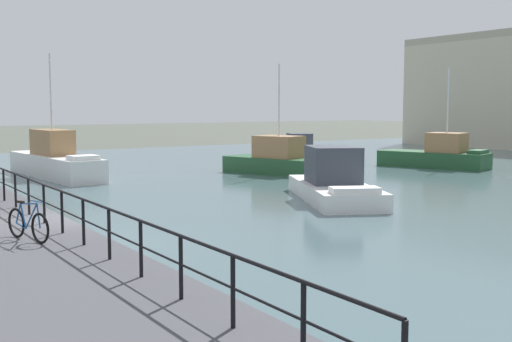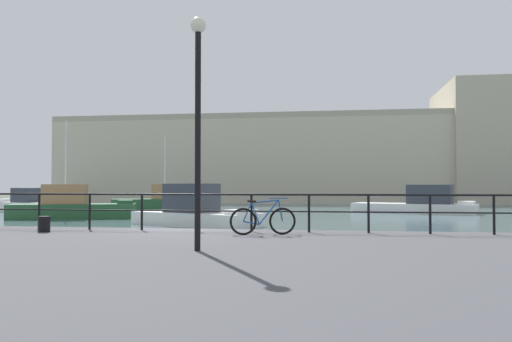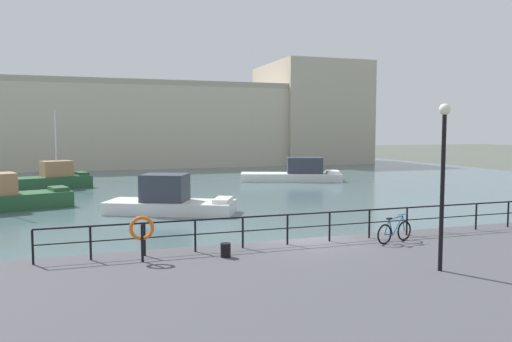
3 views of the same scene
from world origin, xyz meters
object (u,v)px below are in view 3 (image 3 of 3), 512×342
at_px(moored_small_launch, 0,197).
at_px(mooring_bollard, 226,250).
at_px(moored_harbor_tender, 169,200).
at_px(harbor_building, 188,124).
at_px(moored_blue_motorboat, 49,179).
at_px(moored_red_daysailer, 296,173).
at_px(life_ring_stand, 142,230).
at_px(quay_lamp_post, 443,165).
at_px(parked_bicycle, 395,232).

height_order(moored_small_launch, mooring_bollard, moored_small_launch).
bearing_deg(moored_harbor_tender, harbor_building, 103.44).
bearing_deg(moored_small_launch, moored_blue_motorboat, 61.25).
distance_m(moored_blue_motorboat, moored_red_daysailer, 21.92).
xyz_separation_m(life_ring_stand, quay_lamp_post, (7.91, -3.76, 2.03)).
bearing_deg(harbor_building, moored_blue_motorboat, -123.19).
relative_size(harbor_building, life_ring_stand, 44.60).
bearing_deg(harbor_building, moored_small_launch, -117.25).
distance_m(moored_blue_motorboat, moored_small_launch, 11.06).
height_order(moored_red_daysailer, parked_bicycle, moored_red_daysailer).
xyz_separation_m(moored_red_daysailer, mooring_bollard, (-14.85, -28.89, 0.34)).
xyz_separation_m(moored_blue_motorboat, moored_red_daysailer, (21.92, -0.52, -0.03)).
xyz_separation_m(moored_harbor_tender, quay_lamp_post, (4.90, -17.67, 3.13)).
xyz_separation_m(moored_small_launch, moored_red_daysailer, (23.97, 10.35, -0.02)).
distance_m(moored_harbor_tender, moored_red_daysailer, 20.54).
relative_size(parked_bicycle, mooring_bollard, 3.90).
xyz_separation_m(moored_red_daysailer, life_ring_stand, (-17.38, -28.56, 1.09)).
height_order(moored_red_daysailer, mooring_bollard, moored_red_daysailer).
bearing_deg(life_ring_stand, parked_bicycle, -1.88).
bearing_deg(moored_blue_motorboat, moored_small_launch, -119.49).
distance_m(parked_bicycle, quay_lamp_post, 4.43).
distance_m(mooring_bollard, quay_lamp_post, 6.96).
bearing_deg(quay_lamp_post, moored_blue_motorboat, 110.74).
xyz_separation_m(moored_blue_motorboat, quay_lamp_post, (12.44, -32.84, 3.10)).
bearing_deg(moored_blue_motorboat, moored_harbor_tender, -82.37).
xyz_separation_m(moored_red_daysailer, parked_bicycle, (-8.64, -28.85, 0.51)).
relative_size(harbor_building, moored_blue_motorboat, 8.41).
distance_m(harbor_building, moored_blue_motorboat, 30.80).
height_order(parked_bicycle, quay_lamp_post, quay_lamp_post).
distance_m(harbor_building, moored_harbor_tender, 41.92).
xyz_separation_m(moored_harbor_tender, moored_blue_motorboat, (-7.54, 15.18, 0.03)).
bearing_deg(harbor_building, quay_lamp_post, -94.13).
bearing_deg(quay_lamp_post, life_ring_stand, 154.54).
height_order(harbor_building, moored_small_launch, harbor_building).
relative_size(harbor_building, quay_lamp_post, 13.20).
height_order(moored_harbor_tender, parked_bicycle, moored_harbor_tender).
bearing_deg(parked_bicycle, quay_lamp_post, -119.69).
height_order(harbor_building, life_ring_stand, harbor_building).
relative_size(harbor_building, parked_bicycle, 36.28).
bearing_deg(moored_harbor_tender, mooring_bollard, -65.80).
relative_size(moored_small_launch, mooring_bollard, 18.92).
bearing_deg(quay_lamp_post, moored_small_launch, 123.40).
bearing_deg(moored_harbor_tender, quay_lamp_post, -48.41).
xyz_separation_m(moored_blue_motorboat, life_ring_stand, (4.53, -29.08, 1.07)).
relative_size(moored_small_launch, life_ring_stand, 5.96).
xyz_separation_m(moored_red_daysailer, quay_lamp_post, (-9.48, -32.33, 3.13)).
bearing_deg(mooring_bollard, quay_lamp_post, -32.60).
bearing_deg(moored_small_launch, quay_lamp_post, -74.63).
distance_m(life_ring_stand, quay_lamp_post, 8.99).
distance_m(moored_harbor_tender, moored_blue_motorboat, 16.94).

